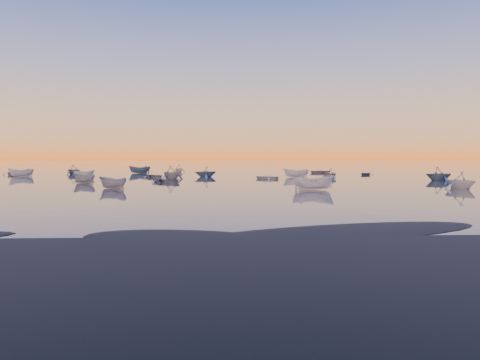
{
  "coord_description": "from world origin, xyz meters",
  "views": [
    {
      "loc": [
        -4.94,
        -21.68,
        3.27
      ],
      "look_at": [
        -2.75,
        28.0,
        0.81
      ],
      "focal_mm": 35.0,
      "sensor_mm": 36.0,
      "label": 1
    }
  ],
  "objects": [
    {
      "name": "boat_near_center",
      "position": [
        4.33,
        24.1,
        0.0
      ],
      "size": [
        1.99,
        4.22,
        1.43
      ],
      "primitive_type": "imported",
      "rotation": [
        0.0,
        0.0,
        1.51
      ],
      "color": "silver",
      "rests_on": "ground"
    },
    {
      "name": "mud_lobes",
      "position": [
        0.0,
        -1.0,
        0.01
      ],
      "size": [
        140.0,
        6.0,
        0.07
      ],
      "primitive_type": null,
      "color": "black",
      "rests_on": "ground"
    },
    {
      "name": "boat_near_left",
      "position": [
        -11.72,
        38.77,
        0.0
      ],
      "size": [
        3.58,
        4.22,
        0.99
      ],
      "primitive_type": "imported",
      "rotation": [
        0.0,
        0.0,
        0.98
      ],
      "color": "slate",
      "rests_on": "ground"
    },
    {
      "name": "boat_near_right",
      "position": [
        19.75,
        25.17,
        0.0
      ],
      "size": [
        4.25,
        3.09,
        1.36
      ],
      "primitive_type": "imported",
      "rotation": [
        0.0,
        0.0,
        3.53
      ],
      "color": "silver",
      "rests_on": "ground"
    },
    {
      "name": "moored_fleet",
      "position": [
        0.0,
        53.0,
        0.0
      ],
      "size": [
        124.0,
        58.0,
        1.2
      ],
      "primitive_type": null,
      "color": "silver",
      "rests_on": "ground"
    },
    {
      "name": "ground",
      "position": [
        0.0,
        100.0,
        0.0
      ],
      "size": [
        600.0,
        600.0,
        0.0
      ],
      "primitive_type": "plane",
      "color": "#645953",
      "rests_on": "ground"
    }
  ]
}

